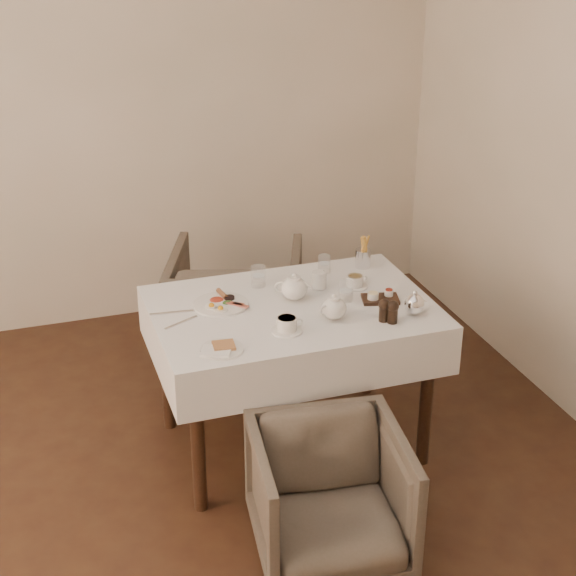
{
  "coord_description": "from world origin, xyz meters",
  "views": [
    {
      "loc": [
        -0.37,
        -2.62,
        2.53
      ],
      "look_at": [
        0.8,
        0.87,
        0.82
      ],
      "focal_mm": 55.0,
      "sensor_mm": 36.0,
      "label": 1
    }
  ],
  "objects_px": {
    "breakfast_plate": "(221,303)",
    "armchair_far": "(236,306)",
    "table": "(292,329)",
    "teapot_centre": "(294,287)",
    "armchair_near": "(330,497)"
  },
  "relations": [
    {
      "from": "table",
      "to": "teapot_centre",
      "type": "bearing_deg",
      "value": 62.99
    },
    {
      "from": "table",
      "to": "breakfast_plate",
      "type": "height_order",
      "value": "breakfast_plate"
    },
    {
      "from": "armchair_near",
      "to": "breakfast_plate",
      "type": "relative_size",
      "value": 2.41
    },
    {
      "from": "table",
      "to": "breakfast_plate",
      "type": "distance_m",
      "value": 0.35
    },
    {
      "from": "breakfast_plate",
      "to": "armchair_near",
      "type": "bearing_deg",
      "value": -60.7
    },
    {
      "from": "armchair_near",
      "to": "teapot_centre",
      "type": "height_order",
      "value": "teapot_centre"
    },
    {
      "from": "armchair_near",
      "to": "armchair_far",
      "type": "height_order",
      "value": "armchair_far"
    },
    {
      "from": "table",
      "to": "armchair_near",
      "type": "relative_size",
      "value": 2.08
    },
    {
      "from": "breakfast_plate",
      "to": "teapot_centre",
      "type": "height_order",
      "value": "teapot_centre"
    },
    {
      "from": "breakfast_plate",
      "to": "teapot_centre",
      "type": "relative_size",
      "value": 1.5
    },
    {
      "from": "table",
      "to": "armchair_far",
      "type": "xyz_separation_m",
      "value": [
        -0.03,
        0.91,
        -0.3
      ]
    },
    {
      "from": "armchair_far",
      "to": "teapot_centre",
      "type": "relative_size",
      "value": 4.34
    },
    {
      "from": "breakfast_plate",
      "to": "armchair_far",
      "type": "bearing_deg",
      "value": 86.96
    },
    {
      "from": "armchair_near",
      "to": "armchair_far",
      "type": "bearing_deg",
      "value": 94.61
    },
    {
      "from": "table",
      "to": "armchair_near",
      "type": "height_order",
      "value": "table"
    }
  ]
}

